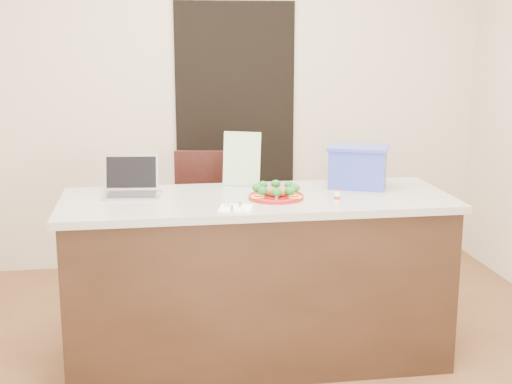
{
  "coord_description": "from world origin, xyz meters",
  "views": [
    {
      "loc": [
        -0.56,
        -3.38,
        1.77
      ],
      "look_at": [
        -0.01,
        0.2,
        0.96
      ],
      "focal_mm": 50.0,
      "sensor_mm": 36.0,
      "label": 1
    }
  ],
  "objects": [
    {
      "name": "ground",
      "position": [
        0.0,
        0.0,
        0.0
      ],
      "size": [
        4.0,
        4.0,
        0.0
      ],
      "primitive_type": "plane",
      "color": "brown",
      "rests_on": "ground"
    },
    {
      "name": "room_shell",
      "position": [
        0.0,
        0.0,
        1.62
      ],
      "size": [
        4.0,
        4.0,
        4.0
      ],
      "color": "white",
      "rests_on": "ground"
    },
    {
      "name": "doorway",
      "position": [
        0.1,
        1.98,
        1.0
      ],
      "size": [
        0.9,
        0.02,
        2.0
      ],
      "primitive_type": "cube",
      "color": "black",
      "rests_on": "ground"
    },
    {
      "name": "island",
      "position": [
        0.0,
        0.25,
        0.46
      ],
      "size": [
        2.06,
        0.76,
        0.92
      ],
      "color": "black",
      "rests_on": "ground"
    },
    {
      "name": "plate",
      "position": [
        0.09,
        0.2,
        0.93
      ],
      "size": [
        0.29,
        0.29,
        0.02
      ],
      "rotation": [
        0.0,
        0.0,
        0.27
      ],
      "color": "#9C0E12",
      "rests_on": "island"
    },
    {
      "name": "meatballs",
      "position": [
        0.09,
        0.19,
        0.96
      ],
      "size": [
        0.12,
        0.12,
        0.04
      ],
      "color": "#905F29",
      "rests_on": "plate"
    },
    {
      "name": "broccoli",
      "position": [
        0.09,
        0.2,
        0.98
      ],
      "size": [
        0.25,
        0.25,
        0.04
      ],
      "color": "#144D19",
      "rests_on": "plate"
    },
    {
      "name": "pepper_rings",
      "position": [
        0.09,
        0.2,
        0.94
      ],
      "size": [
        0.26,
        0.25,
        0.01
      ],
      "color": "yellow",
      "rests_on": "plate"
    },
    {
      "name": "napkin",
      "position": [
        -0.15,
        0.0,
        0.92
      ],
      "size": [
        0.19,
        0.19,
        0.01
      ],
      "primitive_type": "cube",
      "rotation": [
        0.0,
        0.0,
        -0.24
      ],
      "color": "white",
      "rests_on": "island"
    },
    {
      "name": "fork",
      "position": [
        -0.17,
        0.01,
        0.93
      ],
      "size": [
        0.04,
        0.16,
        0.0
      ],
      "rotation": [
        0.0,
        0.0,
        -0.12
      ],
      "color": "#ADACB0",
      "rests_on": "napkin"
    },
    {
      "name": "knife",
      "position": [
        -0.12,
        -0.01,
        0.93
      ],
      "size": [
        0.03,
        0.2,
        0.01
      ],
      "rotation": [
        0.0,
        0.0,
        -0.1
      ],
      "color": "white",
      "rests_on": "napkin"
    },
    {
      "name": "yogurt_bottle",
      "position": [
        0.39,
        0.08,
        0.95
      ],
      "size": [
        0.03,
        0.03,
        0.07
      ],
      "rotation": [
        0.0,
        0.0,
        0.15
      ],
      "color": "white",
      "rests_on": "island"
    },
    {
      "name": "laptop",
      "position": [
        -0.66,
        0.41,
        0.98
      ],
      "size": [
        0.31,
        0.26,
        0.21
      ],
      "rotation": [
        0.0,
        0.0,
        -0.11
      ],
      "color": "#A9A8AD",
      "rests_on": "island"
    },
    {
      "name": "leaflet",
      "position": [
        -0.04,
        0.54,
        1.07
      ],
      "size": [
        0.22,
        0.12,
        0.3
      ],
      "primitive_type": "cube",
      "rotation": [
        -0.14,
        0.0,
        -0.39
      ],
      "color": "silver",
      "rests_on": "island"
    },
    {
      "name": "blue_box",
      "position": [
        0.59,
        0.4,
        1.04
      ],
      "size": [
        0.39,
        0.34,
        0.23
      ],
      "rotation": [
        0.0,
        0.0,
        -0.39
      ],
      "color": "#2D3AA4",
      "rests_on": "island"
    },
    {
      "name": "chair",
      "position": [
        -0.17,
        0.93,
        0.59
      ],
      "size": [
        0.54,
        0.55,
        1.04
      ],
      "rotation": [
        0.0,
        0.0,
        -0.2
      ],
      "color": "black",
      "rests_on": "ground"
    }
  ]
}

